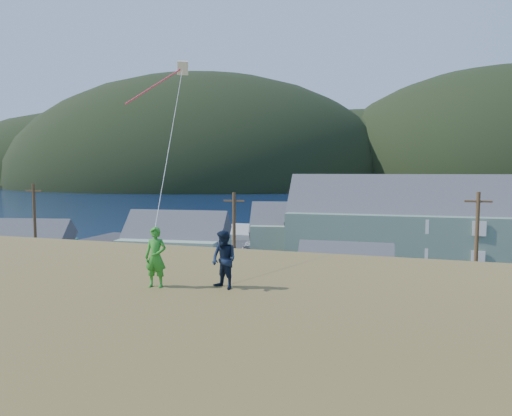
{
  "coord_description": "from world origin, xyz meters",
  "views": [
    {
      "loc": [
        8.97,
        -29.55,
        10.32
      ],
      "look_at": [
        3.46,
        -11.89,
        8.8
      ],
      "focal_mm": 32.0,
      "sensor_mm": 36.0,
      "label": 1
    }
  ],
  "objects_px": {
    "wharf": "(297,234)",
    "lodge": "(450,225)",
    "shed_teal": "(31,247)",
    "kite_flyer_navy": "(224,260)",
    "shed_white": "(345,276)",
    "shed_palegreen_near": "(175,245)",
    "kite_flyer_green": "(156,257)",
    "shed_palegreen_far": "(296,229)"
  },
  "relations": [
    {
      "from": "wharf",
      "to": "kite_flyer_navy",
      "type": "bearing_deg",
      "value": -79.7
    },
    {
      "from": "shed_teal",
      "to": "kite_flyer_navy",
      "type": "height_order",
      "value": "kite_flyer_navy"
    },
    {
      "from": "kite_flyer_green",
      "to": "kite_flyer_navy",
      "type": "height_order",
      "value": "kite_flyer_green"
    },
    {
      "from": "shed_teal",
      "to": "shed_palegreen_far",
      "type": "xyz_separation_m",
      "value": [
        24.29,
        18.14,
        0.55
      ]
    },
    {
      "from": "shed_white",
      "to": "lodge",
      "type": "bearing_deg",
      "value": 58.31
    },
    {
      "from": "wharf",
      "to": "shed_palegreen_far",
      "type": "height_order",
      "value": "shed_palegreen_far"
    },
    {
      "from": "shed_palegreen_far",
      "to": "kite_flyer_green",
      "type": "xyz_separation_m",
      "value": [
        6.02,
        -45.31,
        5.08
      ]
    },
    {
      "from": "lodge",
      "to": "shed_palegreen_near",
      "type": "bearing_deg",
      "value": -160.94
    },
    {
      "from": "wharf",
      "to": "shed_palegreen_near",
      "type": "distance_m",
      "value": 29.45
    },
    {
      "from": "wharf",
      "to": "shed_teal",
      "type": "distance_m",
      "value": 38.33
    },
    {
      "from": "shed_palegreen_far",
      "to": "kite_flyer_green",
      "type": "distance_m",
      "value": 45.99
    },
    {
      "from": "wharf",
      "to": "shed_white",
      "type": "xyz_separation_m",
      "value": [
        11.23,
        -34.64,
        1.78
      ]
    },
    {
      "from": "lodge",
      "to": "kite_flyer_green",
      "type": "relative_size",
      "value": 21.19
    },
    {
      "from": "wharf",
      "to": "shed_white",
      "type": "bearing_deg",
      "value": -72.05
    },
    {
      "from": "wharf",
      "to": "shed_palegreen_far",
      "type": "xyz_separation_m",
      "value": [
        2.8,
        -13.54,
        2.48
      ]
    },
    {
      "from": "shed_white",
      "to": "kite_flyer_navy",
      "type": "bearing_deg",
      "value": -94.28
    },
    {
      "from": "kite_flyer_navy",
      "to": "shed_palegreen_far",
      "type": "bearing_deg",
      "value": 125.2
    },
    {
      "from": "shed_white",
      "to": "kite_flyer_navy",
      "type": "height_order",
      "value": "kite_flyer_navy"
    },
    {
      "from": "shed_white",
      "to": "kite_flyer_green",
      "type": "xyz_separation_m",
      "value": [
        -2.4,
        -24.22,
        5.78
      ]
    },
    {
      "from": "shed_white",
      "to": "kite_flyer_green",
      "type": "distance_m",
      "value": 25.01
    },
    {
      "from": "wharf",
      "to": "lodge",
      "type": "xyz_separation_m",
      "value": [
        20.3,
        -18.18,
        4.15
      ]
    },
    {
      "from": "shed_palegreen_near",
      "to": "kite_flyer_green",
      "type": "xyz_separation_m",
      "value": [
        15.14,
        -30.2,
        5.17
      ]
    },
    {
      "from": "shed_palegreen_far",
      "to": "kite_flyer_green",
      "type": "bearing_deg",
      "value": -92.83
    },
    {
      "from": "shed_teal",
      "to": "kite_flyer_green",
      "type": "bearing_deg",
      "value": -53.37
    },
    {
      "from": "wharf",
      "to": "shed_white",
      "type": "distance_m",
      "value": 36.46
    },
    {
      "from": "lodge",
      "to": "kite_flyer_navy",
      "type": "distance_m",
      "value": 41.56
    },
    {
      "from": "kite_flyer_navy",
      "to": "shed_white",
      "type": "bearing_deg",
      "value": 113.87
    },
    {
      "from": "wharf",
      "to": "shed_teal",
      "type": "relative_size",
      "value": 2.88
    },
    {
      "from": "shed_palegreen_near",
      "to": "kite_flyer_green",
      "type": "height_order",
      "value": "kite_flyer_green"
    },
    {
      "from": "lodge",
      "to": "wharf",
      "type": "bearing_deg",
      "value": 135.72
    },
    {
      "from": "lodge",
      "to": "shed_palegreen_near",
      "type": "height_order",
      "value": "lodge"
    },
    {
      "from": "shed_teal",
      "to": "shed_palegreen_near",
      "type": "height_order",
      "value": "shed_palegreen_near"
    },
    {
      "from": "lodge",
      "to": "kite_flyer_green",
      "type": "bearing_deg",
      "value": -108.19
    },
    {
      "from": "shed_palegreen_far",
      "to": "kite_flyer_green",
      "type": "height_order",
      "value": "kite_flyer_green"
    },
    {
      "from": "shed_teal",
      "to": "kite_flyer_navy",
      "type": "distance_m",
      "value": 42.18
    },
    {
      "from": "wharf",
      "to": "shed_teal",
      "type": "height_order",
      "value": "shed_teal"
    },
    {
      "from": "kite_flyer_navy",
      "to": "kite_flyer_green",
      "type": "bearing_deg",
      "value": -142.15
    },
    {
      "from": "shed_teal",
      "to": "kite_flyer_green",
      "type": "height_order",
      "value": "kite_flyer_green"
    },
    {
      "from": "shed_palegreen_near",
      "to": "shed_white",
      "type": "relative_size",
      "value": 1.48
    },
    {
      "from": "wharf",
      "to": "kite_flyer_navy",
      "type": "height_order",
      "value": "kite_flyer_navy"
    },
    {
      "from": "shed_teal",
      "to": "kite_flyer_navy",
      "type": "xyz_separation_m",
      "value": [
        32.11,
        -26.78,
        5.59
      ]
    },
    {
      "from": "shed_palegreen_near",
      "to": "kite_flyer_navy",
      "type": "xyz_separation_m",
      "value": [
        16.94,
        -29.8,
        5.13
      ]
    }
  ]
}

